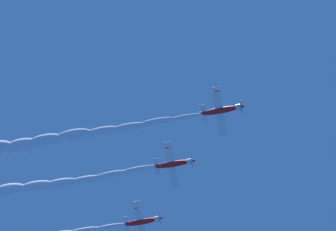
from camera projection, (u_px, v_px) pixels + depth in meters
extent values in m
ellipsoid|color=red|center=(221.00, 110.00, 92.20)|extent=(4.33, 7.04, 1.48)
cylinder|color=white|center=(238.00, 107.00, 92.06)|extent=(1.65, 1.44, 1.37)
cone|color=red|center=(242.00, 106.00, 92.03)|extent=(0.91, 0.95, 0.66)
cylinder|color=#3F3F47|center=(241.00, 107.00, 92.03)|extent=(2.72, 1.26, 2.97)
cube|color=white|center=(220.00, 111.00, 92.05)|extent=(8.69, 5.23, 2.14)
ellipsoid|color=red|center=(222.00, 131.00, 94.47)|extent=(0.70, 1.01, 0.33)
ellipsoid|color=red|center=(217.00, 91.00, 89.64)|extent=(0.70, 1.01, 0.33)
cube|color=white|center=(204.00, 113.00, 92.37)|extent=(3.30, 2.26, 0.83)
cube|color=red|center=(203.00, 112.00, 92.83)|extent=(0.87, 1.22, 1.22)
ellipsoid|color=#1E232D|center=(222.00, 109.00, 92.56)|extent=(1.51, 1.84, 0.88)
ellipsoid|color=red|center=(173.00, 164.00, 96.76)|extent=(4.44, 7.07, 1.57)
cylinder|color=white|center=(189.00, 161.00, 96.45)|extent=(1.68, 1.51, 1.43)
cone|color=red|center=(193.00, 161.00, 96.39)|extent=(0.93, 0.98, 0.69)
cylinder|color=#3F3F47|center=(192.00, 161.00, 96.40)|extent=(2.77, 1.44, 3.09)
cube|color=white|center=(172.00, 165.00, 96.64)|extent=(8.58, 5.17, 2.75)
ellipsoid|color=red|center=(176.00, 181.00, 99.30)|extent=(0.72, 1.02, 0.35)
ellipsoid|color=red|center=(167.00, 148.00, 93.98)|extent=(0.72, 1.02, 0.35)
cube|color=white|center=(157.00, 166.00, 97.10)|extent=(3.27, 2.24, 1.05)
cube|color=red|center=(156.00, 165.00, 97.54)|extent=(0.92, 1.30, 1.21)
ellipsoid|color=#1E232D|center=(174.00, 162.00, 97.09)|extent=(1.54, 1.88, 0.93)
ellipsoid|color=red|center=(141.00, 222.00, 102.50)|extent=(4.34, 7.06, 1.64)
cylinder|color=white|center=(157.00, 219.00, 102.41)|extent=(1.70, 1.45, 1.44)
cone|color=red|center=(161.00, 218.00, 102.39)|extent=(0.93, 0.96, 0.69)
cylinder|color=#3F3F47|center=(160.00, 218.00, 102.39)|extent=(2.84, 1.28, 3.09)
cube|color=white|center=(140.00, 223.00, 102.36)|extent=(8.56, 5.17, 2.75)
ellipsoid|color=red|center=(136.00, 208.00, 99.70)|extent=(0.71, 1.01, 0.36)
cube|color=white|center=(126.00, 224.00, 102.63)|extent=(3.26, 2.24, 1.05)
cube|color=red|center=(126.00, 222.00, 103.07)|extent=(0.94, 1.23, 1.23)
ellipsoid|color=#1E232D|center=(143.00, 220.00, 102.85)|extent=(1.53, 1.85, 0.94)
ellipsoid|color=white|center=(184.00, 117.00, 92.71)|extent=(3.78, 6.56, 0.91)
ellipsoid|color=white|center=(157.00, 121.00, 93.04)|extent=(4.07, 6.70, 1.23)
ellipsoid|color=white|center=(129.00, 127.00, 93.34)|extent=(4.36, 6.84, 1.55)
ellipsoid|color=white|center=(102.00, 132.00, 93.72)|extent=(4.65, 6.98, 1.88)
ellipsoid|color=white|center=(74.00, 135.00, 94.03)|extent=(4.95, 7.12, 2.20)
ellipsoid|color=white|center=(46.00, 141.00, 94.36)|extent=(5.24, 7.26, 2.52)
ellipsoid|color=white|center=(22.00, 146.00, 94.95)|extent=(5.53, 7.40, 2.85)
ellipsoid|color=white|center=(139.00, 169.00, 97.23)|extent=(3.78, 6.56, 0.91)
ellipsoid|color=white|center=(112.00, 174.00, 97.51)|extent=(4.07, 6.70, 1.23)
ellipsoid|color=white|center=(86.00, 180.00, 98.05)|extent=(4.36, 6.84, 1.55)
ellipsoid|color=white|center=(61.00, 183.00, 98.25)|extent=(4.65, 6.98, 1.88)
ellipsoid|color=white|center=(36.00, 186.00, 98.42)|extent=(4.95, 7.12, 2.20)
ellipsoid|color=white|center=(9.00, 190.00, 98.80)|extent=(5.24, 7.26, 2.52)
ellipsoid|color=white|center=(110.00, 226.00, 102.73)|extent=(3.78, 6.56, 0.91)
ellipsoid|color=white|center=(84.00, 230.00, 103.29)|extent=(4.07, 6.70, 1.23)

